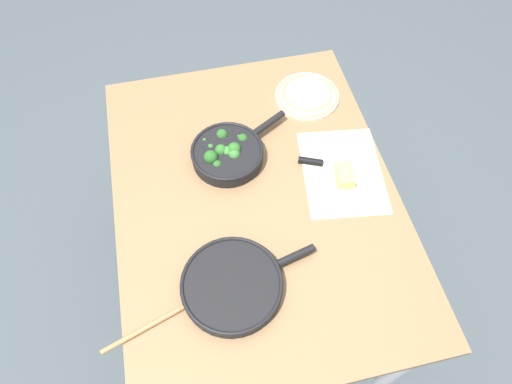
{
  "coord_description": "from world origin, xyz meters",
  "views": [
    {
      "loc": [
        -0.78,
        0.18,
        2.04
      ],
      "look_at": [
        0.0,
        0.0,
        0.77
      ],
      "focal_mm": 32.0,
      "sensor_mm": 36.0,
      "label": 1
    }
  ],
  "objects_px": {
    "grater_knife": "(326,164)",
    "dinner_plate_stack": "(307,95)",
    "cheese_block": "(345,176)",
    "skillet_eggs": "(233,285)",
    "skillet_broccoli": "(228,153)",
    "wooden_spoon": "(180,309)"
  },
  "relations": [
    {
      "from": "grater_knife",
      "to": "dinner_plate_stack",
      "type": "relative_size",
      "value": 1.1
    },
    {
      "from": "cheese_block",
      "to": "dinner_plate_stack",
      "type": "distance_m",
      "value": 0.39
    },
    {
      "from": "skillet_eggs",
      "to": "grater_knife",
      "type": "distance_m",
      "value": 0.54
    },
    {
      "from": "skillet_broccoli",
      "to": "dinner_plate_stack",
      "type": "relative_size",
      "value": 1.49
    },
    {
      "from": "skillet_eggs",
      "to": "skillet_broccoli",
      "type": "bearing_deg",
      "value": 67.64
    },
    {
      "from": "skillet_eggs",
      "to": "dinner_plate_stack",
      "type": "relative_size",
      "value": 1.73
    },
    {
      "from": "skillet_broccoli",
      "to": "dinner_plate_stack",
      "type": "xyz_separation_m",
      "value": [
        0.22,
        -0.35,
        -0.02
      ]
    },
    {
      "from": "wooden_spoon",
      "to": "cheese_block",
      "type": "relative_size",
      "value": 3.87
    },
    {
      "from": "cheese_block",
      "to": "skillet_broccoli",
      "type": "bearing_deg",
      "value": 64.92
    },
    {
      "from": "cheese_block",
      "to": "dinner_plate_stack",
      "type": "xyz_separation_m",
      "value": [
        0.39,
        0.02,
        -0.01
      ]
    },
    {
      "from": "wooden_spoon",
      "to": "skillet_broccoli",
      "type": "bearing_deg",
      "value": 46.86
    },
    {
      "from": "grater_knife",
      "to": "cheese_block",
      "type": "distance_m",
      "value": 0.08
    },
    {
      "from": "skillet_eggs",
      "to": "wooden_spoon",
      "type": "relative_size",
      "value": 1.11
    },
    {
      "from": "grater_knife",
      "to": "skillet_broccoli",
      "type": "bearing_deg",
      "value": -174.91
    },
    {
      "from": "skillet_eggs",
      "to": "wooden_spoon",
      "type": "height_order",
      "value": "skillet_eggs"
    },
    {
      "from": "skillet_broccoli",
      "to": "skillet_eggs",
      "type": "height_order",
      "value": "skillet_broccoli"
    },
    {
      "from": "skillet_broccoli",
      "to": "skillet_eggs",
      "type": "bearing_deg",
      "value": -128.82
    },
    {
      "from": "skillet_eggs",
      "to": "dinner_plate_stack",
      "type": "distance_m",
      "value": 0.81
    },
    {
      "from": "grater_knife",
      "to": "dinner_plate_stack",
      "type": "height_order",
      "value": "dinner_plate_stack"
    },
    {
      "from": "dinner_plate_stack",
      "to": "skillet_broccoli",
      "type": "bearing_deg",
      "value": 122.08
    },
    {
      "from": "skillet_broccoli",
      "to": "grater_knife",
      "type": "height_order",
      "value": "skillet_broccoli"
    },
    {
      "from": "skillet_broccoli",
      "to": "grater_knife",
      "type": "bearing_deg",
      "value": -47.64
    }
  ]
}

